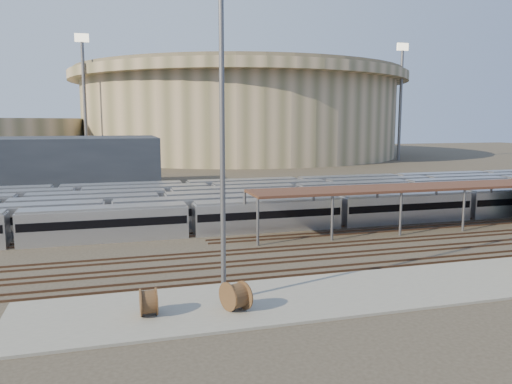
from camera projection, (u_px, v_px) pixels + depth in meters
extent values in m
plane|color=#383026|center=(332.00, 243.00, 53.98)|extent=(420.00, 420.00, 0.00)
cube|color=gray|center=(354.00, 292.00, 38.33)|extent=(50.00, 9.00, 0.20)
cube|color=silver|center=(339.00, 212.00, 62.60)|extent=(112.00, 2.90, 3.60)
cube|color=silver|center=(261.00, 210.00, 64.12)|extent=(112.00, 2.90, 3.60)
cube|color=silver|center=(297.00, 202.00, 69.93)|extent=(112.00, 2.90, 3.60)
cube|color=silver|center=(296.00, 198.00, 74.28)|extent=(112.00, 2.90, 3.60)
cube|color=silver|center=(210.00, 197.00, 74.99)|extent=(112.00, 2.90, 3.60)
cube|color=silver|center=(297.00, 189.00, 83.20)|extent=(112.00, 2.90, 3.60)
cylinder|color=#5A595E|center=(258.00, 222.00, 52.68)|extent=(0.30, 0.30, 5.00)
cylinder|color=#5A595E|center=(245.00, 213.00, 57.82)|extent=(0.30, 0.30, 5.00)
cylinder|color=#5A595E|center=(332.00, 218.00, 55.02)|extent=(0.30, 0.30, 5.00)
cylinder|color=#5A595E|center=(313.00, 210.00, 60.16)|extent=(0.30, 0.30, 5.00)
cylinder|color=#5A595E|center=(401.00, 214.00, 57.35)|extent=(0.30, 0.30, 5.00)
cylinder|color=#5A595E|center=(377.00, 207.00, 62.49)|extent=(0.30, 0.30, 5.00)
cylinder|color=#5A595E|center=(464.00, 211.00, 59.69)|extent=(0.30, 0.30, 5.00)
cylinder|color=#5A595E|center=(436.00, 203.00, 64.83)|extent=(0.30, 0.30, 5.00)
cylinder|color=#5A595E|center=(491.00, 201.00, 67.16)|extent=(0.30, 0.30, 5.00)
cube|color=#3C2718|center=(479.00, 185.00, 63.05)|extent=(60.00, 6.00, 0.30)
cube|color=#4C3323|center=(339.00, 246.00, 52.30)|extent=(170.00, 0.12, 0.18)
cube|color=#4C3323|center=(333.00, 243.00, 53.73)|extent=(170.00, 0.12, 0.18)
cube|color=#4C3323|center=(357.00, 256.00, 48.49)|extent=(170.00, 0.12, 0.18)
cube|color=#4C3323|center=(350.00, 252.00, 49.92)|extent=(170.00, 0.12, 0.18)
cube|color=#4C3323|center=(378.00, 268.00, 44.69)|extent=(170.00, 0.12, 0.18)
cube|color=#4C3323|center=(369.00, 263.00, 46.11)|extent=(170.00, 0.12, 0.18)
cylinder|color=tan|center=(240.00, 119.00, 192.07)|extent=(116.00, 116.00, 28.00)
cylinder|color=tan|center=(240.00, 78.00, 189.88)|extent=(124.00, 124.00, 3.00)
cylinder|color=brown|center=(240.00, 72.00, 189.56)|extent=(120.00, 120.00, 1.50)
cube|color=#1E232D|center=(46.00, 164.00, 96.09)|extent=(42.00, 20.00, 10.00)
cylinder|color=#5A595E|center=(85.00, 104.00, 147.97)|extent=(1.00, 1.00, 36.00)
cube|color=#FFF2CC|center=(82.00, 38.00, 145.26)|extent=(4.00, 0.60, 2.40)
cylinder|color=#5A595E|center=(400.00, 106.00, 165.68)|extent=(1.00, 1.00, 36.00)
cube|color=#FFF2CC|center=(403.00, 47.00, 162.98)|extent=(4.00, 0.60, 2.40)
cylinder|color=#5A595E|center=(144.00, 109.00, 201.01)|extent=(1.00, 1.00, 36.00)
cube|color=#FFF2CC|center=(142.00, 60.00, 198.30)|extent=(4.00, 0.60, 2.40)
cylinder|color=brown|center=(149.00, 302.00, 33.33)|extent=(1.06, 1.88, 1.86)
cylinder|color=brown|center=(236.00, 296.00, 34.22)|extent=(1.82, 2.30, 2.02)
cylinder|color=#5A595E|center=(222.00, 146.00, 34.59)|extent=(0.36, 0.36, 22.47)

